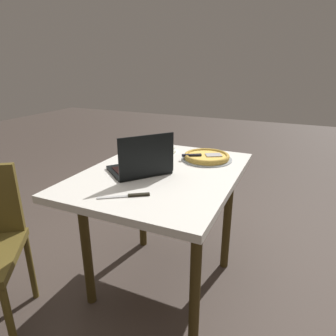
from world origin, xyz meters
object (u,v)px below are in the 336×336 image
at_px(dining_table, 162,187).
at_px(pizza_tray, 207,157).
at_px(laptop, 141,165).
at_px(table_knife, 129,196).
at_px(pizza_plate, 159,149).

bearing_deg(dining_table, pizza_tray, 151.40).
bearing_deg(laptop, table_knife, 18.41).
bearing_deg(pizza_tray, laptop, -33.77).
bearing_deg(pizza_plate, dining_table, 28.60).
height_order(pizza_plate, table_knife, pizza_plate).
relative_size(dining_table, laptop, 2.76).
bearing_deg(table_knife, pizza_plate, -164.74).
bearing_deg(pizza_tray, dining_table, -28.60).
distance_m(pizza_tray, table_knife, 0.69).
bearing_deg(table_knife, laptop, -161.59).
relative_size(laptop, pizza_plate, 1.66).
xyz_separation_m(laptop, table_knife, (0.29, 0.10, -0.04)).
relative_size(dining_table, table_knife, 5.19).
height_order(laptop, table_knife, laptop).
bearing_deg(laptop, pizza_plate, -166.90).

